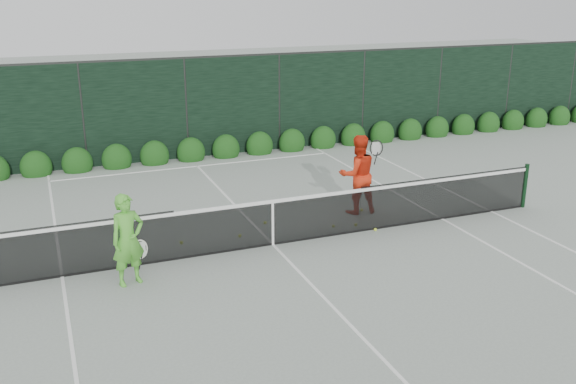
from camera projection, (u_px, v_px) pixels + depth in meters
name	position (u px, v px, depth m)	size (l,w,h in m)	color
ground	(273.00, 245.00, 13.17)	(80.00, 80.00, 0.00)	gray
tennis_net	(272.00, 221.00, 12.99)	(12.90, 0.10, 1.07)	#113419
player_woman	(128.00, 240.00, 11.24)	(0.70, 0.57, 1.67)	#55B936
player_man	(358.00, 174.00, 14.76)	(0.97, 0.77, 1.85)	red
court_lines	(273.00, 245.00, 13.16)	(11.03, 23.83, 0.01)	white
windscreen_fence	(331.00, 219.00, 10.30)	(32.00, 21.07, 3.06)	black
hedge_row	(191.00, 153.00, 19.41)	(31.66, 0.65, 0.94)	black
tennis_balls	(304.00, 227.00, 14.05)	(4.46, 1.35, 0.07)	#D4EA34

